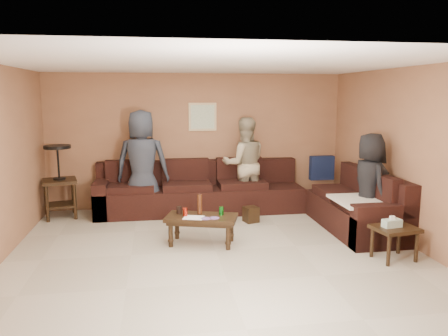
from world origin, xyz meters
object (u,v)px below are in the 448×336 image
Objects in this scene: coffee_table at (201,220)px; waste_bin at (251,214)px; person_middle at (244,164)px; end_table_left at (59,180)px; side_table_right at (394,231)px; person_right at (369,185)px; person_left at (142,163)px; sectional_sofa at (250,199)px.

waste_bin is at bearing 45.67° from coffee_table.
person_middle is (0.05, 0.83, 0.72)m from waste_bin.
waste_bin is (3.20, -0.79, -0.53)m from end_table_left.
side_table_right is 1.11m from person_right.
person_left is 3.76m from person_right.
side_table_right is at bearing -22.34° from coffee_table.
waste_bin is 0.15× the size of person_middle.
end_table_left is at bearing 170.68° from sectional_sofa.
person_right is (3.40, -1.61, -0.15)m from person_left.
side_table_right is at bearing -30.38° from end_table_left.
sectional_sofa is at bearing 88.99° from person_middle.
person_right is at bearing 0.93° from coffee_table.
coffee_table is at bearing -128.81° from sectional_sofa.
person_middle is at bearing 0.74° from end_table_left.
waste_bin is at bearing 58.43° from person_right.
waste_bin is at bearing 86.37° from person_middle.
coffee_table is 1.84× the size of side_table_right.
coffee_table is 0.87× the size of end_table_left.
waste_bin is at bearing -99.37° from sectional_sofa.
coffee_table is at bearing 88.95° from person_right.
sectional_sofa is at bearing 51.22° from person_right.
person_right is (1.57, -1.17, 0.45)m from sectional_sofa.
end_table_left is 0.74× the size of person_middle.
coffee_table is at bearing -134.33° from waste_bin.
person_middle is at bearing 61.11° from coffee_table.
waste_bin is 1.96m from person_right.
end_table_left is 4.87× the size of waste_bin.
side_table_right is 0.35× the size of person_middle.
person_middle is at bearing 116.82° from side_table_right.
person_middle is at bearing 89.01° from sectional_sofa.
sectional_sofa is 2.61m from side_table_right.
coffee_table is 1.94m from person_left.
coffee_table is 0.70× the size of person_right.
person_right is (1.56, -1.75, -0.08)m from person_middle.
person_left is (-1.79, 0.69, 0.80)m from waste_bin.
waste_bin is 2.08m from person_left.
person_right reaches higher than end_table_left.
person_left is 1.85m from person_middle.
person_middle reaches higher than person_right.
sectional_sofa is 2.50× the size of person_left.
person_right reaches higher than coffee_table.
end_table_left reaches higher than sectional_sofa.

